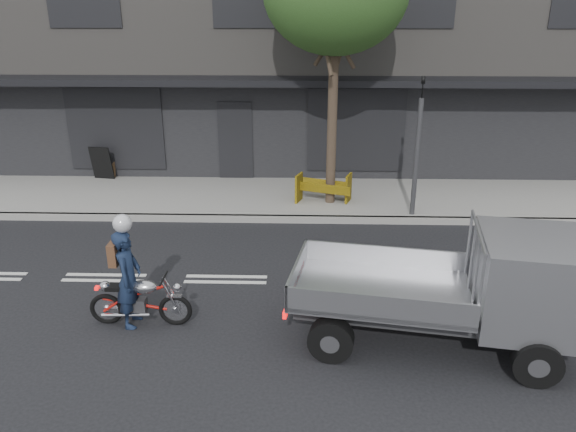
{
  "coord_description": "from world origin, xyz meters",
  "views": [
    {
      "loc": [
        1.5,
        -9.75,
        5.1
      ],
      "look_at": [
        1.2,
        0.5,
        1.15
      ],
      "focal_mm": 35.0,
      "sensor_mm": 36.0,
      "label": 1
    }
  ],
  "objects_px": {
    "traffic_light_pole": "(417,155)",
    "flatbed_ute": "(503,284)",
    "rider": "(129,279)",
    "sandwich_board": "(102,163)",
    "construction_barrier": "(324,190)",
    "motorcycle": "(140,300)"
  },
  "relations": [
    {
      "from": "traffic_light_pole",
      "to": "rider",
      "type": "bearing_deg",
      "value": -138.1
    },
    {
      "from": "sandwich_board",
      "to": "rider",
      "type": "bearing_deg",
      "value": -58.55
    },
    {
      "from": "traffic_light_pole",
      "to": "motorcycle",
      "type": "relative_size",
      "value": 2.03
    },
    {
      "from": "motorcycle",
      "to": "rider",
      "type": "xyz_separation_m",
      "value": [
        -0.15,
        0.0,
        0.39
      ]
    },
    {
      "from": "motorcycle",
      "to": "sandwich_board",
      "type": "height_order",
      "value": "sandwich_board"
    },
    {
      "from": "flatbed_ute",
      "to": "construction_barrier",
      "type": "height_order",
      "value": "flatbed_ute"
    },
    {
      "from": "rider",
      "to": "sandwich_board",
      "type": "bearing_deg",
      "value": 22.25
    },
    {
      "from": "rider",
      "to": "construction_barrier",
      "type": "distance_m",
      "value": 6.59
    },
    {
      "from": "rider",
      "to": "construction_barrier",
      "type": "height_order",
      "value": "rider"
    },
    {
      "from": "construction_barrier",
      "to": "sandwich_board",
      "type": "xyz_separation_m",
      "value": [
        -6.46,
        1.98,
        0.11
      ]
    },
    {
      "from": "motorcycle",
      "to": "flatbed_ute",
      "type": "bearing_deg",
      "value": -5.65
    },
    {
      "from": "construction_barrier",
      "to": "motorcycle",
      "type": "bearing_deg",
      "value": -119.76
    },
    {
      "from": "rider",
      "to": "motorcycle",
      "type": "bearing_deg",
      "value": -89.77
    },
    {
      "from": "motorcycle",
      "to": "sandwich_board",
      "type": "relative_size",
      "value": 1.74
    },
    {
      "from": "traffic_light_pole",
      "to": "flatbed_ute",
      "type": "xyz_separation_m",
      "value": [
        0.29,
        -5.57,
        -0.51
      ]
    },
    {
      "from": "construction_barrier",
      "to": "rider",
      "type": "bearing_deg",
      "value": -120.9
    },
    {
      "from": "traffic_light_pole",
      "to": "motorcycle",
      "type": "xyz_separation_m",
      "value": [
        -5.4,
        -4.98,
        -1.19
      ]
    },
    {
      "from": "rider",
      "to": "flatbed_ute",
      "type": "bearing_deg",
      "value": -95.5
    },
    {
      "from": "traffic_light_pole",
      "to": "sandwich_board",
      "type": "bearing_deg",
      "value": 162.94
    },
    {
      "from": "rider",
      "to": "flatbed_ute",
      "type": "xyz_separation_m",
      "value": [
        5.84,
        -0.59,
        0.3
      ]
    },
    {
      "from": "construction_barrier",
      "to": "traffic_light_pole",
      "type": "bearing_deg",
      "value": -17.04
    },
    {
      "from": "motorcycle",
      "to": "sandwich_board",
      "type": "bearing_deg",
      "value": 113.22
    }
  ]
}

